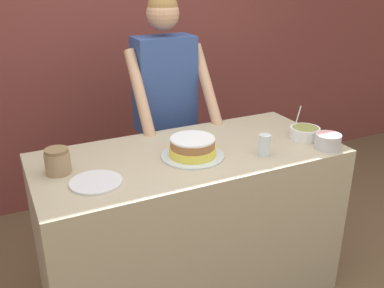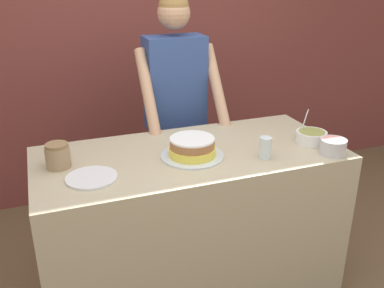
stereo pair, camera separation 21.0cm
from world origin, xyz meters
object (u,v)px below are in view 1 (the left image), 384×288
at_px(frosting_bowl_pink, 328,141).
at_px(drinking_glass, 264,145).
at_px(person_baker, 165,98).
at_px(stoneware_jar, 58,161).
at_px(ceramic_plate, 96,182).
at_px(cake, 193,148).
at_px(frosting_bowl_olive, 305,132).

distance_m(frosting_bowl_pink, drinking_glass, 0.38).
bearing_deg(person_baker, stoneware_jar, -143.77).
distance_m(ceramic_plate, stoneware_jar, 0.24).
height_order(person_baker, ceramic_plate, person_baker).
height_order(cake, drinking_glass, drinking_glass).
height_order(person_baker, frosting_bowl_pink, person_baker).
bearing_deg(stoneware_jar, frosting_bowl_pink, -13.66).
bearing_deg(frosting_bowl_pink, person_baker, 121.66).
distance_m(frosting_bowl_olive, ceramic_plate, 1.27).
bearing_deg(frosting_bowl_olive, stoneware_jar, 173.35).
relative_size(cake, drinking_glass, 2.90).
xyz_separation_m(person_baker, stoneware_jar, (-0.83, -0.61, -0.05)).
bearing_deg(stoneware_jar, frosting_bowl_olive, -6.65).
relative_size(frosting_bowl_olive, ceramic_plate, 0.73).
bearing_deg(frosting_bowl_olive, cake, 175.85).
height_order(frosting_bowl_pink, drinking_glass, drinking_glass).
height_order(frosting_bowl_olive, stoneware_jar, frosting_bowl_olive).
bearing_deg(frosting_bowl_pink, ceramic_plate, 173.14).
relative_size(cake, frosting_bowl_pink, 2.41).
bearing_deg(person_baker, frosting_bowl_olive, -53.36).
distance_m(person_baker, stoneware_jar, 1.03).
bearing_deg(person_baker, drinking_glass, -76.26).
xyz_separation_m(drinking_glass, stoneware_jar, (-1.04, 0.26, 0.00)).
xyz_separation_m(person_baker, frosting_bowl_olive, (0.57, -0.77, -0.08)).
xyz_separation_m(person_baker, frosting_bowl_pink, (0.59, -0.95, -0.07)).
bearing_deg(cake, ceramic_plate, -171.82).
xyz_separation_m(frosting_bowl_pink, ceramic_plate, (-1.28, 0.15, -0.04)).
bearing_deg(frosting_bowl_olive, drinking_glass, -164.55).
height_order(cake, frosting_bowl_olive, frosting_bowl_olive).
distance_m(person_baker, frosting_bowl_olive, 0.96).
relative_size(cake, stoneware_jar, 2.66).
height_order(person_baker, frosting_bowl_olive, person_baker).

